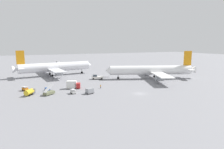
{
  "coord_description": "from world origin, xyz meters",
  "views": [
    {
      "loc": [
        -41.57,
        -62.56,
        19.66
      ],
      "look_at": [
        -0.23,
        25.58,
        4.0
      ],
      "focal_mm": 30.79,
      "sensor_mm": 36.0,
      "label": 1
    }
  ],
  "objects_px": {
    "gse_fuel_bowser_stubby": "(30,92)",
    "jet_bridge": "(58,64)",
    "gse_baggage_cart_trailing": "(25,89)",
    "gse_baggage_cart_near_cluster": "(73,91)",
    "gse_stair_truck_yellow": "(49,92)",
    "pushback_tug": "(97,77)",
    "ground_crew_wing_walker_right": "(101,86)",
    "gse_gpu_cart_small": "(47,89)",
    "airliner_at_gate_left": "(55,67)",
    "gse_catering_truck_tall": "(73,85)",
    "gse_container_dolly_flat": "(90,91)",
    "airliner_being_pushed": "(151,70)"
  },
  "relations": [
    {
      "from": "gse_baggage_cart_trailing",
      "to": "gse_gpu_cart_small",
      "type": "xyz_separation_m",
      "value": [
        8.49,
        -4.25,
        -0.07
      ]
    },
    {
      "from": "gse_fuel_bowser_stubby",
      "to": "gse_catering_truck_tall",
      "type": "bearing_deg",
      "value": 11.77
    },
    {
      "from": "gse_catering_truck_tall",
      "to": "ground_crew_wing_walker_right",
      "type": "bearing_deg",
      "value": -21.18
    },
    {
      "from": "pushback_tug",
      "to": "ground_crew_wing_walker_right",
      "type": "height_order",
      "value": "pushback_tug"
    },
    {
      "from": "gse_stair_truck_yellow",
      "to": "gse_baggage_cart_near_cluster",
      "type": "distance_m",
      "value": 9.19
    },
    {
      "from": "gse_baggage_cart_near_cluster",
      "to": "gse_gpu_cart_small",
      "type": "height_order",
      "value": "gse_gpu_cart_small"
    },
    {
      "from": "airliner_at_gate_left",
      "to": "ground_crew_wing_walker_right",
      "type": "distance_m",
      "value": 46.42
    },
    {
      "from": "jet_bridge",
      "to": "gse_container_dolly_flat",
      "type": "bearing_deg",
      "value": -91.07
    },
    {
      "from": "gse_stair_truck_yellow",
      "to": "gse_baggage_cart_near_cluster",
      "type": "height_order",
      "value": "gse_stair_truck_yellow"
    },
    {
      "from": "gse_stair_truck_yellow",
      "to": "gse_baggage_cart_near_cluster",
      "type": "relative_size",
      "value": 1.65
    },
    {
      "from": "pushback_tug",
      "to": "gse_catering_truck_tall",
      "type": "xyz_separation_m",
      "value": [
        -17.53,
        -16.69,
        0.55
      ]
    },
    {
      "from": "gse_baggage_cart_near_cluster",
      "to": "gse_gpu_cart_small",
      "type": "relative_size",
      "value": 1.1
    },
    {
      "from": "gse_catering_truck_tall",
      "to": "ground_crew_wing_walker_right",
      "type": "height_order",
      "value": "gse_catering_truck_tall"
    },
    {
      "from": "gse_catering_truck_tall",
      "to": "jet_bridge",
      "type": "relative_size",
      "value": 0.37
    },
    {
      "from": "gse_stair_truck_yellow",
      "to": "gse_fuel_bowser_stubby",
      "type": "distance_m",
      "value": 7.23
    },
    {
      "from": "airliner_being_pushed",
      "to": "gse_container_dolly_flat",
      "type": "xyz_separation_m",
      "value": [
        -42.44,
        -16.92,
        -3.64
      ]
    },
    {
      "from": "airliner_at_gate_left",
      "to": "jet_bridge",
      "type": "height_order",
      "value": "airliner_at_gate_left"
    },
    {
      "from": "airliner_being_pushed",
      "to": "gse_container_dolly_flat",
      "type": "distance_m",
      "value": 45.83
    },
    {
      "from": "gse_stair_truck_yellow",
      "to": "gse_fuel_bowser_stubby",
      "type": "relative_size",
      "value": 0.94
    },
    {
      "from": "gse_fuel_bowser_stubby",
      "to": "jet_bridge",
      "type": "height_order",
      "value": "jet_bridge"
    },
    {
      "from": "gse_baggage_cart_trailing",
      "to": "gse_baggage_cart_near_cluster",
      "type": "bearing_deg",
      "value": -37.83
    },
    {
      "from": "gse_baggage_cart_trailing",
      "to": "gse_fuel_bowser_stubby",
      "type": "relative_size",
      "value": 0.62
    },
    {
      "from": "gse_gpu_cart_small",
      "to": "gse_baggage_cart_near_cluster",
      "type": "bearing_deg",
      "value": -46.24
    },
    {
      "from": "gse_stair_truck_yellow",
      "to": "jet_bridge",
      "type": "relative_size",
      "value": 0.28
    },
    {
      "from": "airliner_at_gate_left",
      "to": "gse_baggage_cart_near_cluster",
      "type": "bearing_deg",
      "value": -90.86
    },
    {
      "from": "gse_baggage_cart_trailing",
      "to": "jet_bridge",
      "type": "distance_m",
      "value": 69.37
    },
    {
      "from": "pushback_tug",
      "to": "gse_stair_truck_yellow",
      "type": "bearing_deg",
      "value": -141.16
    },
    {
      "from": "jet_bridge",
      "to": "gse_baggage_cart_trailing",
      "type": "bearing_deg",
      "value": -110.89
    },
    {
      "from": "gse_stair_truck_yellow",
      "to": "gse_fuel_bowser_stubby",
      "type": "height_order",
      "value": "gse_stair_truck_yellow"
    },
    {
      "from": "gse_baggage_cart_trailing",
      "to": "gse_baggage_cart_near_cluster",
      "type": "distance_m",
      "value": 21.86
    },
    {
      "from": "gse_catering_truck_tall",
      "to": "airliner_at_gate_left",
      "type": "bearing_deg",
      "value": 92.04
    },
    {
      "from": "airliner_at_gate_left",
      "to": "gse_baggage_cart_trailing",
      "type": "bearing_deg",
      "value": -117.14
    },
    {
      "from": "airliner_at_gate_left",
      "to": "airliner_being_pushed",
      "type": "bearing_deg",
      "value": -35.91
    },
    {
      "from": "airliner_at_gate_left",
      "to": "gse_baggage_cart_near_cluster",
      "type": "distance_m",
      "value": 48.7
    },
    {
      "from": "pushback_tug",
      "to": "gse_container_dolly_flat",
      "type": "xyz_separation_m",
      "value": [
        -13.76,
        -28.03,
        -0.04
      ]
    },
    {
      "from": "gse_baggage_cart_trailing",
      "to": "gse_fuel_bowser_stubby",
      "type": "distance_m",
      "value": 8.85
    },
    {
      "from": "airliner_at_gate_left",
      "to": "gse_container_dolly_flat",
      "type": "distance_m",
      "value": 51.83
    },
    {
      "from": "gse_stair_truck_yellow",
      "to": "gse_baggage_cart_trailing",
      "type": "bearing_deg",
      "value": 126.22
    },
    {
      "from": "gse_baggage_cart_near_cluster",
      "to": "jet_bridge",
      "type": "distance_m",
      "value": 78.57
    },
    {
      "from": "airliner_at_gate_left",
      "to": "gse_fuel_bowser_stubby",
      "type": "height_order",
      "value": "airliner_at_gate_left"
    },
    {
      "from": "gse_baggage_cart_trailing",
      "to": "gse_fuel_bowser_stubby",
      "type": "height_order",
      "value": "gse_fuel_bowser_stubby"
    },
    {
      "from": "gse_fuel_bowser_stubby",
      "to": "jet_bridge",
      "type": "bearing_deg",
      "value": 72.53
    },
    {
      "from": "gse_catering_truck_tall",
      "to": "ground_crew_wing_walker_right",
      "type": "xyz_separation_m",
      "value": [
        11.26,
        -4.36,
        -0.92
      ]
    },
    {
      "from": "gse_container_dolly_flat",
      "to": "jet_bridge",
      "type": "height_order",
      "value": "jet_bridge"
    },
    {
      "from": "gse_container_dolly_flat",
      "to": "gse_baggage_cart_trailing",
      "type": "height_order",
      "value": "gse_container_dolly_flat"
    },
    {
      "from": "gse_container_dolly_flat",
      "to": "ground_crew_wing_walker_right",
      "type": "xyz_separation_m",
      "value": [
        7.5,
        6.98,
        -0.34
      ]
    },
    {
      "from": "gse_fuel_bowser_stubby",
      "to": "ground_crew_wing_walker_right",
      "type": "bearing_deg",
      "value": -1.27
    },
    {
      "from": "gse_baggage_cart_trailing",
      "to": "ground_crew_wing_walker_right",
      "type": "height_order",
      "value": "gse_baggage_cart_trailing"
    },
    {
      "from": "pushback_tug",
      "to": "gse_gpu_cart_small",
      "type": "height_order",
      "value": "pushback_tug"
    },
    {
      "from": "gse_catering_truck_tall",
      "to": "jet_bridge",
      "type": "height_order",
      "value": "jet_bridge"
    }
  ]
}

